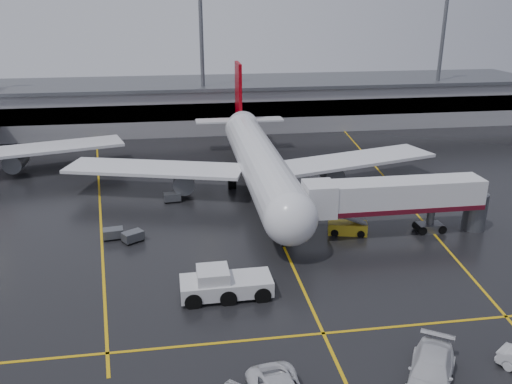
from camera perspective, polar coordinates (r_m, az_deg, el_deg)
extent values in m
plane|color=black|center=(59.23, 1.63, -2.88)|extent=(220.00, 220.00, 0.00)
cube|color=gold|center=(59.22, 1.63, -2.87)|extent=(0.25, 90.00, 0.02)
cube|color=gold|center=(40.39, 7.32, -14.98)|extent=(60.00, 0.25, 0.02)
cube|color=gold|center=(68.47, -16.63, -0.50)|extent=(9.99, 69.35, 0.02)
cube|color=gold|center=(73.20, 14.22, 1.06)|extent=(7.57, 69.64, 0.02)
cube|color=gray|center=(103.89, -3.08, 9.47)|extent=(120.00, 18.00, 8.00)
cube|color=black|center=(95.20, -2.55, 8.80)|extent=(120.00, 0.40, 3.00)
cube|color=#595B60|center=(103.18, -3.12, 11.82)|extent=(122.00, 19.00, 0.60)
cylinder|color=#595B60|center=(96.35, -5.85, 13.67)|extent=(0.70, 0.70, 25.00)
cylinder|color=#595B60|center=(108.36, 19.36, 13.39)|extent=(0.70, 0.70, 25.00)
cylinder|color=silver|center=(65.22, 0.42, 3.24)|extent=(5.20, 36.00, 5.20)
sphere|color=silver|center=(48.57, 3.75, -2.86)|extent=(5.20, 5.20, 5.20)
cone|color=silver|center=(85.21, -1.80, 7.68)|extent=(4.94, 8.00, 4.94)
cube|color=#8C0009|center=(85.28, -1.92, 11.04)|extent=(0.50, 5.50, 8.50)
cube|color=silver|center=(85.17, -1.81, 7.81)|extent=(14.00, 3.00, 0.25)
cube|color=silver|center=(66.70, -10.96, 2.53)|extent=(22.80, 11.83, 0.40)
cube|color=silver|center=(70.42, 10.69, 3.49)|extent=(22.80, 11.83, 0.40)
cylinder|color=#595B60|center=(66.11, -7.88, 1.28)|extent=(2.60, 4.50, 2.60)
cylinder|color=#595B60|center=(68.87, 8.12, 2.04)|extent=(2.60, 4.50, 2.60)
cylinder|color=#595B60|center=(52.54, 2.98, -4.82)|extent=(0.56, 0.56, 2.00)
cylinder|color=#595B60|center=(68.64, -2.62, 1.28)|extent=(0.56, 0.56, 2.00)
cylinder|color=#595B60|center=(69.55, 2.64, 1.54)|extent=(0.56, 0.56, 2.00)
cylinder|color=black|center=(52.78, 2.97, -5.36)|extent=(0.40, 1.10, 1.10)
cylinder|color=black|center=(68.78, -2.61, 0.93)|extent=(1.00, 1.40, 1.40)
cylinder|color=black|center=(69.69, 2.63, 1.19)|extent=(1.00, 1.40, 1.40)
cube|color=silver|center=(80.49, -22.17, 4.42)|extent=(22.80, 11.83, 0.40)
cylinder|color=#595B60|center=(80.82, -24.60, 3.10)|extent=(2.60, 4.50, 2.60)
cube|color=silver|center=(55.64, 15.04, -0.27)|extent=(18.00, 3.20, 3.00)
cube|color=#4F0B18|center=(56.09, 14.92, -1.52)|extent=(18.00, 3.30, 0.50)
cube|color=silver|center=(52.96, 6.87, -0.74)|extent=(3.00, 3.40, 3.30)
cylinder|color=#595B60|center=(58.34, 18.40, -2.73)|extent=(0.80, 0.80, 3.00)
cube|color=#595B60|center=(58.73, 18.29, -3.68)|extent=(2.60, 1.60, 0.90)
cylinder|color=#595B60|center=(60.54, 22.69, -1.95)|extent=(2.40, 2.40, 4.00)
cylinder|color=black|center=(58.26, 17.32, -3.76)|extent=(0.90, 1.80, 0.90)
cylinder|color=black|center=(59.23, 19.25, -3.59)|extent=(0.90, 1.80, 0.90)
cube|color=silver|center=(44.07, -3.25, -10.10)|extent=(7.59, 3.15, 1.29)
cube|color=silver|center=(43.45, -4.71, -8.98)|extent=(2.63, 2.63, 1.08)
cube|color=black|center=(43.45, -4.71, -8.98)|extent=(2.37, 2.37, 0.97)
cylinder|color=black|center=(44.10, -6.92, -10.78)|extent=(1.46, 3.25, 1.40)
cylinder|color=black|center=(44.26, -3.24, -10.52)|extent=(1.46, 3.25, 1.40)
cylinder|color=black|center=(44.59, 0.39, -10.23)|extent=(1.46, 3.25, 1.40)
cube|color=gold|center=(56.10, 9.89, -3.86)|extent=(4.33, 2.65, 1.23)
cube|color=#595B60|center=(55.64, 9.97, -2.75)|extent=(4.02, 1.96, 1.41)
cylinder|color=black|center=(56.13, 8.50, -4.08)|extent=(1.24, 2.04, 0.79)
cylinder|color=black|center=(56.33, 11.25, -4.16)|extent=(1.24, 2.04, 0.79)
imported|color=silver|center=(36.90, 18.47, -18.02)|extent=(5.81, 6.99, 1.91)
cube|color=#595B60|center=(54.83, -13.23, -4.66)|extent=(2.39, 2.17, 0.90)
cylinder|color=black|center=(54.29, -13.68, -5.50)|extent=(0.40, 0.20, 0.40)
cylinder|color=black|center=(54.95, -12.21, -5.06)|extent=(0.40, 0.20, 0.40)
cylinder|color=black|center=(55.11, -14.17, -5.15)|extent=(0.40, 0.20, 0.40)
cylinder|color=black|center=(55.75, -12.72, -4.72)|extent=(0.40, 0.20, 0.40)
cube|color=#595B60|center=(55.99, -15.25, -4.31)|extent=(2.16, 1.56, 0.90)
cylinder|color=black|center=(55.73, -16.00, -5.04)|extent=(0.40, 0.20, 0.40)
cylinder|color=black|center=(55.73, -14.36, -4.88)|extent=(0.40, 0.20, 0.40)
cylinder|color=black|center=(56.64, -16.03, -4.62)|extent=(0.40, 0.20, 0.40)
cylinder|color=black|center=(56.64, -14.41, -4.46)|extent=(0.40, 0.20, 0.40)
cube|color=#595B60|center=(64.62, -9.07, -0.51)|extent=(2.13, 1.52, 0.90)
cylinder|color=black|center=(64.25, -9.71, -1.11)|extent=(0.40, 0.20, 0.40)
cylinder|color=black|center=(64.39, -8.29, -0.98)|extent=(0.40, 0.20, 0.40)
cylinder|color=black|center=(65.18, -9.80, -0.81)|extent=(0.40, 0.20, 0.40)
cylinder|color=black|center=(65.32, -8.40, -0.68)|extent=(0.40, 0.20, 0.40)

